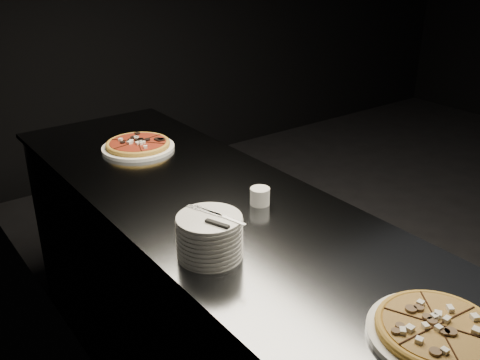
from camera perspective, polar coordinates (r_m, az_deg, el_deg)
wall_left at (r=1.57m, az=-13.60°, el=9.56°), size 0.02×5.00×2.80m
counter at (r=2.15m, az=-1.85°, el=-13.58°), size 0.74×2.44×0.92m
pizza_mushroom at (r=1.39m, az=20.31°, el=-14.84°), size 0.33×0.33×0.04m
pizza_tomato at (r=2.45m, az=-10.82°, el=3.68°), size 0.33×0.33×0.04m
plate_stack at (r=1.58m, az=-3.26°, el=-6.04°), size 0.19×0.19×0.13m
cutlery at (r=1.54m, az=-2.77°, el=-4.00°), size 0.07×0.21×0.01m
ramekin at (r=1.90m, az=2.14°, el=-1.69°), size 0.07×0.07×0.06m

